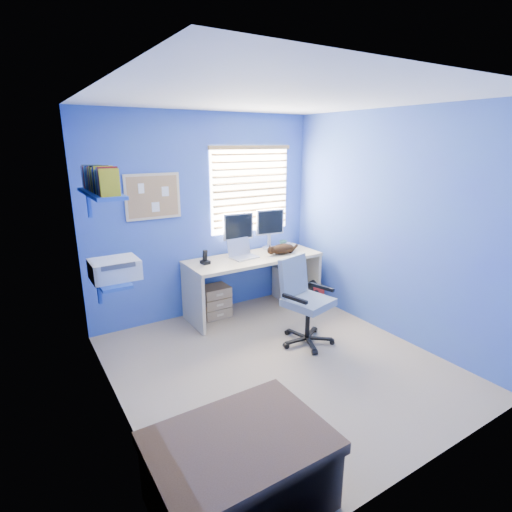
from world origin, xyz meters
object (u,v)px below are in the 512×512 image
tower_pc (286,284)px  cat (282,249)px  laptop (244,249)px  desk (254,284)px  office_chair (304,312)px

tower_pc → cat: bearing=-134.4°
laptop → tower_pc: bearing=1.1°
desk → laptop: (-0.13, 0.02, 0.48)m
desk → cat: cat is taller
desk → office_chair: office_chair is taller
cat → office_chair: office_chair is taller
desk → laptop: laptop is taller
cat → office_chair: 1.10m
desk → laptop: size_ratio=5.29×
desk → office_chair: size_ratio=1.84×
laptop → office_chair: laptop is taller
laptop → office_chair: (0.16, -1.03, -0.50)m
desk → cat: bearing=-10.0°
laptop → tower_pc: size_ratio=0.73×
laptop → cat: bearing=-14.7°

